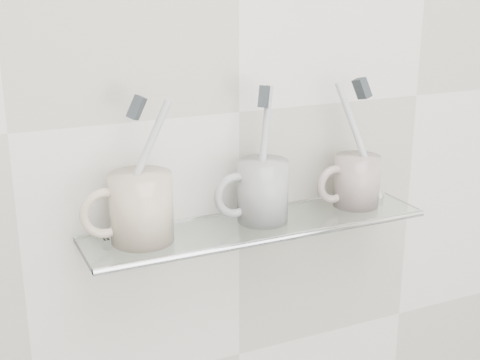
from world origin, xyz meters
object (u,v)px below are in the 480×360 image
shelf_glass (257,226)px  mug_center (263,191)px  mug_right (357,181)px  mug_left (141,208)px

shelf_glass → mug_center: (0.01, 0.00, 0.05)m
shelf_glass → mug_right: (0.17, 0.00, 0.04)m
mug_left → mug_right: 0.34m
mug_left → mug_center: (0.18, 0.00, -0.00)m
mug_left → mug_center: mug_left is taller
mug_center → shelf_glass: bearing=-153.6°
mug_left → mug_right: size_ratio=1.20×
shelf_glass → mug_left: 0.18m
shelf_glass → mug_right: 0.18m
shelf_glass → mug_center: 0.05m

